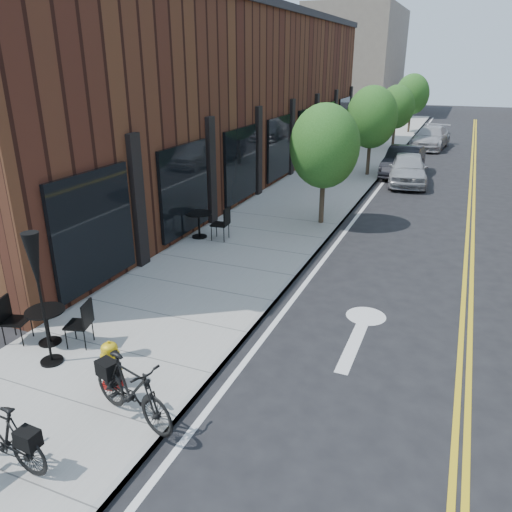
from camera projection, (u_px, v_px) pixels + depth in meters
The scene contains 17 objects.
ground at pixel (213, 379), 8.59m from camera, with size 120.00×120.00×0.00m, color black.
sidewalk_near at pixel (290, 211), 17.87m from camera, with size 4.00×70.00×0.12m, color #9E9B93.
building_near at pixel (224, 100), 21.65m from camera, with size 5.00×28.00×7.00m, color #3F1D14.
bg_building_left at pixel (356, 61), 50.85m from camera, with size 8.00×14.00×10.00m, color #726656.
tree_near_a at pixel (325, 146), 15.58m from camera, with size 2.20×2.20×3.81m.
tree_near_b at pixel (372, 117), 22.41m from camera, with size 2.30×2.30×3.98m.
tree_near_c at pixel (396, 107), 29.36m from camera, with size 2.10×2.10×3.67m.
tree_near_d at pixel (412, 94), 36.13m from camera, with size 2.40×2.40×4.11m.
fire_hydrant at pixel (111, 364), 8.11m from camera, with size 0.48×0.48×0.82m.
bicycle_left at pixel (0, 433), 6.48m from camera, with size 0.46×1.62×0.97m, color black.
bicycle_right at pixel (132, 390), 7.26m from camera, with size 0.49×1.75×1.05m, color black.
bistro_set_b at pixel (47, 322), 9.31m from camera, with size 1.71×0.89×0.90m.
bistro_set_c at pixel (199, 221), 14.93m from camera, with size 1.86×0.85×0.99m.
patio_umbrella at pixel (36, 272), 8.23m from camera, with size 0.39×0.39×2.43m.
parked_car_a at pixel (408, 169), 21.85m from camera, with size 1.60×3.97×1.35m, color #A3A6AB.
parked_car_b at pixel (403, 161), 23.48m from camera, with size 1.42×4.08×1.34m, color black.
parked_car_c at pixel (431, 138), 30.65m from camera, with size 1.86×4.58×1.33m, color #ACABB0.
Camera 1 is at (3.45, -6.37, 5.13)m, focal length 35.00 mm.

